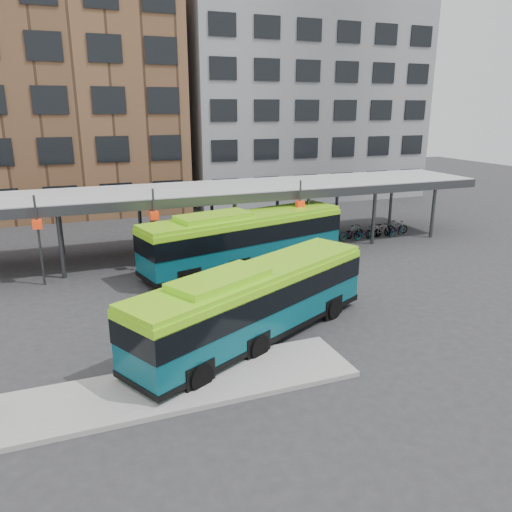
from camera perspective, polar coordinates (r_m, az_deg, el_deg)
The scene contains 8 objects.
ground at distance 21.27m, azimuth 1.70°, elevation -8.63°, with size 120.00×120.00×0.00m, color #28282B.
boarding_island at distance 17.35m, azimuth -11.79°, elevation -14.94°, with size 14.00×3.00×0.18m, color gray.
canopy at distance 31.89m, azimuth -7.38°, elevation 7.18°, with size 40.00×6.53×4.80m.
building_brick at distance 49.81m, azimuth -25.19°, elevation 17.38°, with size 26.00×14.00×22.00m, color brown.
building_grey at distance 54.99m, azimuth 4.40°, elevation 17.57°, with size 24.00×14.00×20.00m, color slate.
bus_front at distance 19.92m, azimuth -0.15°, elevation -5.16°, with size 11.53×7.51×3.22m.
bus_rear at distance 28.95m, azimuth -1.31°, elevation 2.09°, with size 12.81×5.62×3.46m.
bike_rack at distance 37.23m, azimuth 13.45°, elevation 2.84°, with size 5.97×1.61×1.01m.
Camera 1 is at (-7.50, -17.71, 9.08)m, focal length 35.00 mm.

